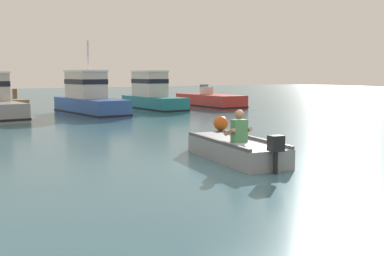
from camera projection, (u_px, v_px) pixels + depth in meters
ground_plane at (267, 167)px, 10.01m from camera, size 120.00×120.00×0.00m
rowboat_with_person at (234, 149)px, 10.84m from camera, size 1.55×3.72×1.19m
moored_boat_blue at (89, 99)px, 22.56m from camera, size 2.12×5.49×3.61m
moored_boat_teal at (152, 96)px, 25.50m from camera, size 1.72×5.01×2.20m
moored_boat_red at (210, 101)px, 27.57m from camera, size 1.88×5.04×1.37m
mooring_buoy at (221, 123)px, 16.37m from camera, size 0.52×0.52×0.52m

